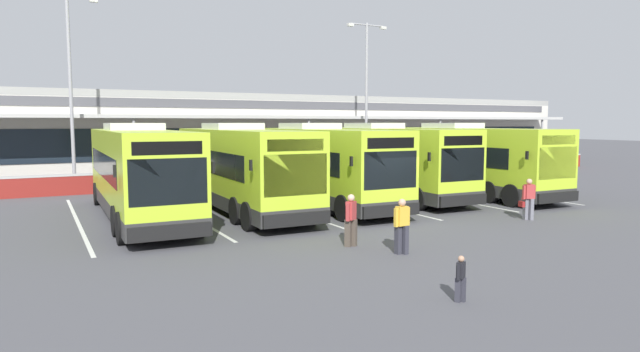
{
  "coord_description": "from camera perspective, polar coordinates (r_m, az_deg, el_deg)",
  "views": [
    {
      "loc": [
        -11.86,
        -16.78,
        3.8
      ],
      "look_at": [
        -1.44,
        3.0,
        1.6
      ],
      "focal_mm": 30.56,
      "sensor_mm": 36.0,
      "label": 1
    }
  ],
  "objects": [
    {
      "name": "coach_bus_centre",
      "position": [
        25.46,
        -0.19,
        1.09
      ],
      "size": [
        3.08,
        12.2,
        3.78
      ],
      "color": "#B7DB2D",
      "rests_on": "ground"
    },
    {
      "name": "bay_stripe_west",
      "position": [
        23.75,
        -13.9,
        -3.74
      ],
      "size": [
        0.14,
        13.0,
        0.01
      ],
      "primitive_type": "cube",
      "color": "silver",
      "rests_on": "ground"
    },
    {
      "name": "bay_stripe_mid_west",
      "position": [
        25.07,
        -4.53,
        -3.11
      ],
      "size": [
        0.14,
        13.0,
        0.01
      ],
      "primitive_type": "cube",
      "color": "silver",
      "rests_on": "ground"
    },
    {
      "name": "bay_stripe_mid_east",
      "position": [
        29.37,
        10.71,
        -1.9
      ],
      "size": [
        0.14,
        13.0,
        0.01
      ],
      "primitive_type": "cube",
      "color": "silver",
      "rests_on": "ground"
    },
    {
      "name": "lamp_post_centre",
      "position": [
        40.54,
        4.89,
        9.12
      ],
      "size": [
        3.24,
        0.28,
        11.0
      ],
      "color": "#9E9EA3",
      "rests_on": "ground"
    },
    {
      "name": "coach_bus_left_centre",
      "position": [
        23.88,
        -8.43,
        0.72
      ],
      "size": [
        3.08,
        12.2,
        3.78
      ],
      "color": "#B7DB2D",
      "rests_on": "ground"
    },
    {
      "name": "pedestrian_near_bin",
      "position": [
        15.93,
        8.56,
        -5.03
      ],
      "size": [
        0.54,
        0.3,
        1.62
      ],
      "color": "#33333D",
      "rests_on": "ground"
    },
    {
      "name": "pedestrian_in_dark_coat",
      "position": [
        16.75,
        3.26,
        -4.45
      ],
      "size": [
        0.49,
        0.38,
        1.62
      ],
      "color": "#4C4238",
      "rests_on": "ground"
    },
    {
      "name": "pedestrian_with_handbag",
      "position": [
        22.77,
        20.97,
        -2.18
      ],
      "size": [
        0.64,
        0.42,
        1.62
      ],
      "color": "slate",
      "rests_on": "ground"
    },
    {
      "name": "bay_stripe_east",
      "position": [
        32.14,
        16.59,
        -1.4
      ],
      "size": [
        0.14,
        13.0,
        0.01
      ],
      "primitive_type": "cube",
      "color": "silver",
      "rests_on": "ground"
    },
    {
      "name": "coach_bus_rightmost",
      "position": [
        30.05,
        14.78,
        1.59
      ],
      "size": [
        3.08,
        12.2,
        3.78
      ],
      "color": "#B7DB2D",
      "rests_on": "ground"
    },
    {
      "name": "bay_stripe_centre",
      "position": [
        26.98,
        3.7,
        -2.48
      ],
      "size": [
        0.14,
        13.0,
        0.01
      ],
      "primitive_type": "cube",
      "color": "silver",
      "rests_on": "ground"
    },
    {
      "name": "ground_plane",
      "position": [
        20.89,
        7.38,
        -4.91
      ],
      "size": [
        200.0,
        200.0,
        0.0
      ],
      "primitive_type": "plane",
      "color": "#4C4C51"
    },
    {
      "name": "terminal_building",
      "position": [
        45.27,
        -12.62,
        4.49
      ],
      "size": [
        70.0,
        13.0,
        6.0
      ],
      "color": "beige",
      "rests_on": "ground"
    },
    {
      "name": "red_barrier_wall",
      "position": [
        33.61,
        -6.97,
        0.04
      ],
      "size": [
        60.0,
        0.4,
        1.1
      ],
      "color": "maroon",
      "rests_on": "ground"
    },
    {
      "name": "coach_bus_right_centre",
      "position": [
        28.31,
        6.65,
        1.5
      ],
      "size": [
        3.08,
        12.2,
        3.78
      ],
      "color": "#B7DB2D",
      "rests_on": "ground"
    },
    {
      "name": "lamp_post_west",
      "position": [
        34.42,
        -24.7,
        9.26
      ],
      "size": [
        3.24,
        0.28,
        11.0
      ],
      "color": "#9E9EA3",
      "rests_on": "ground"
    },
    {
      "name": "bay_stripe_far_west",
      "position": [
        23.13,
        -24.08,
        -4.32
      ],
      "size": [
        0.14,
        13.0,
        0.01
      ],
      "primitive_type": "cube",
      "color": "silver",
      "rests_on": "ground"
    },
    {
      "name": "pedestrian_child",
      "position": [
        12.09,
        14.52,
        -10.2
      ],
      "size": [
        0.32,
        0.22,
        1.0
      ],
      "color": "#33333D",
      "rests_on": "ground"
    },
    {
      "name": "coach_bus_leftmost",
      "position": [
        22.66,
        -18.47,
        0.23
      ],
      "size": [
        3.08,
        12.2,
        3.78
      ],
      "color": "#B7DB2D",
      "rests_on": "ground"
    }
  ]
}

